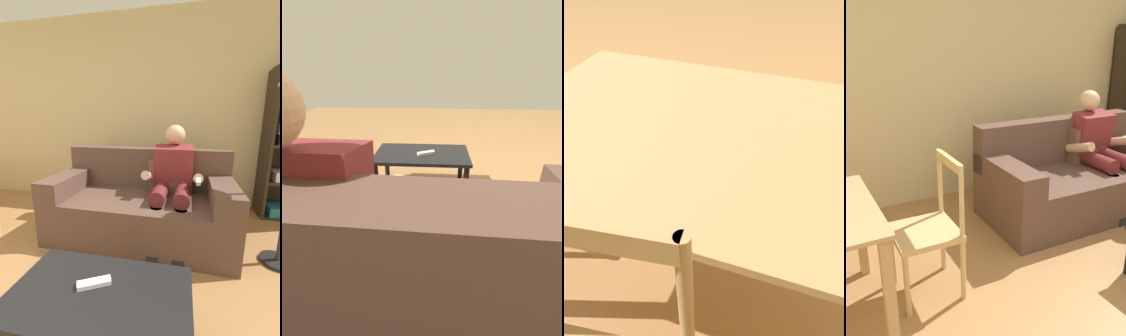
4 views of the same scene
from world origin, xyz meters
TOP-DOWN VIEW (x-y plane):
  - wall_back at (0.00, 2.69)m, footprint 6.87×0.12m
  - couch at (0.85, 1.66)m, footprint 1.88×0.97m
  - person_lounging at (1.16, 1.66)m, footprint 0.60×0.85m
  - coffee_table at (0.89, 0.38)m, footprint 0.89×0.53m
  - tv_remote at (0.84, 0.41)m, footprint 0.17×0.12m

SIDE VIEW (x-z plane):
  - couch at x=0.85m, z-range -0.12..0.79m
  - coffee_table at x=0.89m, z-range 0.15..0.55m
  - tv_remote at x=0.84m, z-range 0.41..0.43m
  - person_lounging at x=1.16m, z-range 0.03..1.21m
  - wall_back at x=0.00m, z-range 0.00..2.66m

